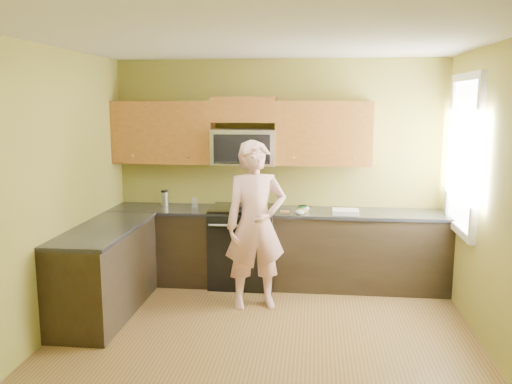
# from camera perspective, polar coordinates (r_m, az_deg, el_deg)

# --- Properties ---
(floor) EXTENTS (4.00, 4.00, 0.00)m
(floor) POSITION_cam_1_polar(r_m,az_deg,el_deg) (5.00, 0.64, -16.29)
(floor) COLOR brown
(floor) RESTS_ON ground
(ceiling) EXTENTS (4.00, 4.00, 0.00)m
(ceiling) POSITION_cam_1_polar(r_m,az_deg,el_deg) (4.53, 0.70, 16.15)
(ceiling) COLOR white
(ceiling) RESTS_ON ground
(wall_back) EXTENTS (4.00, 0.00, 4.00)m
(wall_back) POSITION_cam_1_polar(r_m,az_deg,el_deg) (6.55, 2.43, 2.28)
(wall_back) COLOR olive
(wall_back) RESTS_ON ground
(wall_front) EXTENTS (4.00, 0.00, 4.00)m
(wall_front) POSITION_cam_1_polar(r_m,az_deg,el_deg) (2.65, -3.73, -8.76)
(wall_front) COLOR olive
(wall_front) RESTS_ON ground
(wall_left) EXTENTS (0.00, 4.00, 4.00)m
(wall_left) POSITION_cam_1_polar(r_m,az_deg,el_deg) (5.17, -21.97, -0.38)
(wall_left) COLOR olive
(wall_left) RESTS_ON ground
(wall_right) EXTENTS (0.00, 4.00, 4.00)m
(wall_right) POSITION_cam_1_polar(r_m,az_deg,el_deg) (4.81, 25.11, -1.30)
(wall_right) COLOR olive
(wall_right) RESTS_ON ground
(cabinet_back_run) EXTENTS (4.00, 0.60, 0.88)m
(cabinet_back_run) POSITION_cam_1_polar(r_m,az_deg,el_deg) (6.43, 2.18, -6.13)
(cabinet_back_run) COLOR black
(cabinet_back_run) RESTS_ON floor
(cabinet_left_run) EXTENTS (0.60, 1.60, 0.88)m
(cabinet_left_run) POSITION_cam_1_polar(r_m,az_deg,el_deg) (5.78, -15.91, -8.33)
(cabinet_left_run) COLOR black
(cabinet_left_run) RESTS_ON floor
(countertop_back) EXTENTS (4.00, 0.62, 0.04)m
(countertop_back) POSITION_cam_1_polar(r_m,az_deg,el_deg) (6.31, 2.20, -2.13)
(countertop_back) COLOR black
(countertop_back) RESTS_ON cabinet_back_run
(countertop_left) EXTENTS (0.62, 1.60, 0.04)m
(countertop_left) POSITION_cam_1_polar(r_m,az_deg,el_deg) (5.66, -16.03, -3.89)
(countertop_left) COLOR black
(countertop_left) RESTS_ON cabinet_left_run
(stove) EXTENTS (0.76, 0.65, 0.95)m
(stove) POSITION_cam_1_polar(r_m,az_deg,el_deg) (6.44, -1.40, -5.78)
(stove) COLOR black
(stove) RESTS_ON floor
(microwave) EXTENTS (0.76, 0.40, 0.42)m
(microwave) POSITION_cam_1_polar(r_m,az_deg,el_deg) (6.38, -1.29, 3.00)
(microwave) COLOR silver
(microwave) RESTS_ON wall_back
(upper_cab_left) EXTENTS (1.22, 0.33, 0.75)m
(upper_cab_left) POSITION_cam_1_polar(r_m,az_deg,el_deg) (6.61, -9.79, 3.10)
(upper_cab_left) COLOR brown
(upper_cab_left) RESTS_ON wall_back
(upper_cab_right) EXTENTS (1.12, 0.33, 0.75)m
(upper_cab_right) POSITION_cam_1_polar(r_m,az_deg,el_deg) (6.35, 7.20, 2.90)
(upper_cab_right) COLOR brown
(upper_cab_right) RESTS_ON wall_back
(upper_cab_over_mw) EXTENTS (0.76, 0.33, 0.30)m
(upper_cab_over_mw) POSITION_cam_1_polar(r_m,az_deg,el_deg) (6.37, -1.26, 8.85)
(upper_cab_over_mw) COLOR brown
(upper_cab_over_mw) RESTS_ON wall_back
(window) EXTENTS (0.06, 1.06, 1.66)m
(window) POSITION_cam_1_polar(r_m,az_deg,el_deg) (5.90, 21.46, 3.75)
(window) COLOR white
(window) RESTS_ON wall_right
(woman) EXTENTS (0.76, 0.61, 1.80)m
(woman) POSITION_cam_1_polar(r_m,az_deg,el_deg) (5.64, -0.04, -3.58)
(woman) COLOR #F28079
(woman) RESTS_ON floor
(frying_pan) EXTENTS (0.32, 0.51, 0.06)m
(frying_pan) POSITION_cam_1_polar(r_m,az_deg,el_deg) (6.16, -1.35, -1.95)
(frying_pan) COLOR black
(frying_pan) RESTS_ON stove
(butter_tub) EXTENTS (0.15, 0.15, 0.09)m
(butter_tub) POSITION_cam_1_polar(r_m,az_deg,el_deg) (6.26, 5.04, -2.09)
(butter_tub) COLOR #F9FF43
(butter_tub) RESTS_ON countertop_back
(toast_slice) EXTENTS (0.11, 0.11, 0.01)m
(toast_slice) POSITION_cam_1_polar(r_m,az_deg,el_deg) (6.19, 3.13, -2.12)
(toast_slice) COLOR #B27F47
(toast_slice) RESTS_ON countertop_back
(napkin_a) EXTENTS (0.13, 0.13, 0.06)m
(napkin_a) POSITION_cam_1_polar(r_m,az_deg,el_deg) (6.06, 4.71, -2.18)
(napkin_a) COLOR silver
(napkin_a) RESTS_ON countertop_back
(napkin_b) EXTENTS (0.14, 0.15, 0.07)m
(napkin_b) POSITION_cam_1_polar(r_m,az_deg,el_deg) (6.26, 5.22, -1.78)
(napkin_b) COLOR silver
(napkin_b) RESTS_ON countertop_back
(dish_towel) EXTENTS (0.31, 0.25, 0.05)m
(dish_towel) POSITION_cam_1_polar(r_m,az_deg,el_deg) (6.17, 9.60, -2.11)
(dish_towel) COLOR white
(dish_towel) RESTS_ON countertop_back
(travel_mug) EXTENTS (0.09, 0.09, 0.19)m
(travel_mug) POSITION_cam_1_polar(r_m,az_deg,el_deg) (6.68, -9.76, -1.44)
(travel_mug) COLOR silver
(travel_mug) RESTS_ON countertop_back
(glass_b) EXTENTS (0.09, 0.09, 0.12)m
(glass_b) POSITION_cam_1_polar(r_m,az_deg,el_deg) (6.69, -9.74, -0.89)
(glass_b) COLOR silver
(glass_b) RESTS_ON countertop_back
(glass_c) EXTENTS (0.09, 0.09, 0.12)m
(glass_c) POSITION_cam_1_polar(r_m,az_deg,el_deg) (6.49, -6.61, -1.15)
(glass_c) COLOR silver
(glass_c) RESTS_ON countertop_back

